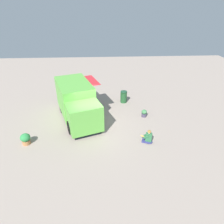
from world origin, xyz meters
TOP-DOWN VIEW (x-y plane):
  - ground_plane at (0.00, 0.00)m, footprint 40.00×40.00m
  - food_truck at (1.23, -1.18)m, footprint 3.67×5.54m
  - person_customer at (-3.18, 1.98)m, footprint 0.77×0.59m
  - planter_flowering_near at (-3.58, -1.03)m, footprint 0.39×0.39m
  - planter_flowering_far at (4.01, 1.70)m, footprint 0.56×0.56m
  - trash_bin at (-2.35, -3.52)m, footprint 0.55×0.55m

SIDE VIEW (x-z plane):
  - ground_plane at x=0.00m, z-range 0.00..0.00m
  - planter_flowering_near at x=-3.58m, z-range 0.01..0.57m
  - person_customer at x=-3.18m, z-range -0.10..0.77m
  - planter_flowering_far at x=4.01m, z-range 0.02..0.72m
  - trash_bin at x=-2.35m, z-range 0.01..1.03m
  - food_truck at x=1.23m, z-range -0.06..2.45m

